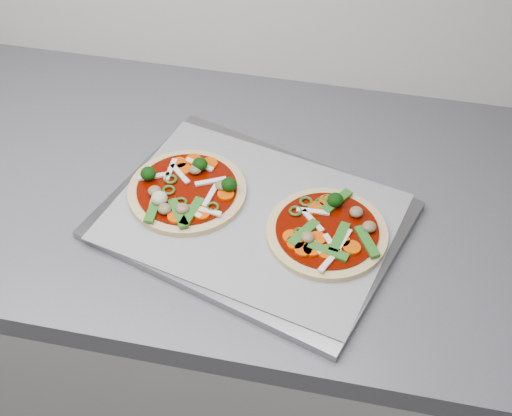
# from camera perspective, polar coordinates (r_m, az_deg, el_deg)

# --- Properties ---
(baking_tray) EXTENTS (0.49, 0.42, 0.01)m
(baking_tray) POSITION_cam_1_polar(r_m,az_deg,el_deg) (1.05, -0.29, -0.97)
(baking_tray) COLOR gray
(baking_tray) RESTS_ON countertop
(parchment) EXTENTS (0.46, 0.38, 0.00)m
(parchment) POSITION_cam_1_polar(r_m,az_deg,el_deg) (1.04, -0.29, -0.67)
(parchment) COLOR #96969B
(parchment) RESTS_ON baking_tray
(pizza_left) EXTENTS (0.19, 0.19, 0.03)m
(pizza_left) POSITION_cam_1_polar(r_m,az_deg,el_deg) (1.07, -5.57, 1.44)
(pizza_left) COLOR tan
(pizza_left) RESTS_ON parchment
(pizza_right) EXTENTS (0.19, 0.19, 0.03)m
(pizza_right) POSITION_cam_1_polar(r_m,az_deg,el_deg) (1.02, 5.72, -1.84)
(pizza_right) COLOR tan
(pizza_right) RESTS_ON parchment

